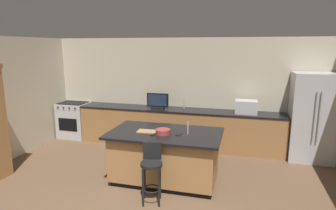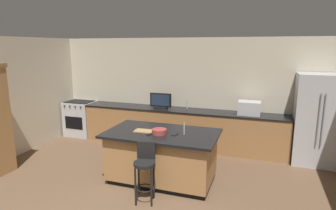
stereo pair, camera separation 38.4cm
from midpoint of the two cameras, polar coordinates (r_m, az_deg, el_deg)
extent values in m
cube|color=beige|center=(7.09, 5.56, 2.69)|extent=(7.25, 0.12, 2.62)
cube|color=beige|center=(6.96, -27.81, 1.21)|extent=(0.12, 4.68, 2.62)
cube|color=#9E7042|center=(6.94, 4.14, -4.80)|extent=(4.93, 0.60, 0.89)
cube|color=black|center=(6.82, 4.20, -1.07)|extent=(4.96, 0.62, 0.04)
cube|color=black|center=(5.38, 0.90, -14.42)|extent=(1.74, 0.92, 0.09)
cube|color=#9E7042|center=(5.20, 0.92, -10.09)|extent=(1.82, 1.00, 0.79)
cube|color=black|center=(5.06, 0.94, -5.72)|extent=(1.98, 1.16, 0.04)
cube|color=#B7BABF|center=(6.67, 29.25, -2.58)|extent=(0.90, 0.71, 1.88)
cylinder|color=gray|center=(6.28, 29.57, -2.55)|extent=(0.02, 0.02, 1.03)
cylinder|color=gray|center=(6.29, 30.29, -2.60)|extent=(0.02, 0.02, 1.03)
cube|color=#B7BABF|center=(8.12, -15.83, -2.64)|extent=(0.76, 0.60, 0.93)
cube|color=black|center=(7.89, -17.06, -3.47)|extent=(0.53, 0.01, 0.33)
cube|color=black|center=(8.02, -16.01, 0.64)|extent=(0.68, 0.50, 0.02)
cylinder|color=black|center=(7.93, -18.77, -0.17)|extent=(0.04, 0.03, 0.04)
cylinder|color=black|center=(7.83, -17.80, -0.25)|extent=(0.04, 0.03, 0.04)
cylinder|color=black|center=(7.73, -16.80, -0.34)|extent=(0.04, 0.03, 0.04)
cylinder|color=black|center=(7.64, -15.78, -0.42)|extent=(0.04, 0.03, 0.04)
cube|color=#B7BABF|center=(6.58, 17.59, -0.60)|extent=(0.48, 0.36, 0.30)
cube|color=black|center=(6.90, 0.11, -0.51)|extent=(0.32, 0.16, 0.05)
cube|color=black|center=(6.87, 0.12, 1.02)|extent=(0.53, 0.05, 0.33)
cube|color=#1E2D47|center=(6.84, 0.04, 0.98)|extent=(0.47, 0.01, 0.28)
cylinder|color=#B2B2B7|center=(6.86, 5.42, 0.16)|extent=(0.02, 0.02, 0.24)
cylinder|color=#B2B2B7|center=(4.92, 5.50, -4.70)|extent=(0.02, 0.02, 0.22)
cylinder|color=black|center=(4.46, -2.23, -11.72)|extent=(0.34, 0.34, 0.05)
cube|color=black|center=(4.54, -1.98, -9.06)|extent=(0.29, 0.10, 0.28)
cylinder|color=black|center=(4.52, -4.03, -16.12)|extent=(0.03, 0.03, 0.61)
cylinder|color=black|center=(4.48, -0.82, -16.31)|extent=(0.03, 0.03, 0.61)
cylinder|color=black|center=(4.73, -3.50, -14.75)|extent=(0.03, 0.03, 0.61)
cylinder|color=black|center=(4.70, -0.45, -14.92)|extent=(0.03, 0.03, 0.61)
torus|color=black|center=(4.64, -2.19, -16.33)|extent=(0.28, 0.28, 0.02)
cylinder|color=#993833|center=(4.95, 0.47, -5.36)|extent=(0.26, 0.26, 0.09)
cube|color=black|center=(4.92, 3.70, -5.95)|extent=(0.10, 0.16, 0.01)
cube|color=black|center=(4.93, -1.22, -5.83)|extent=(0.12, 0.17, 0.02)
cube|color=#A87F51|center=(5.09, -2.44, -5.26)|extent=(0.39, 0.23, 0.02)
camera|label=1|loc=(0.19, -88.10, 0.39)|focal=30.40mm
camera|label=2|loc=(0.19, 91.90, -0.39)|focal=30.40mm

